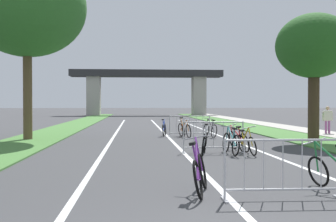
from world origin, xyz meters
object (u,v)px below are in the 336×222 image
Objects in this scene: tree_left_cypress_far at (27,7)px; crowd_barrier_nearest at (283,170)px; bicycle_yellow_8 at (247,144)px; pedestrian_pushing_bike at (328,117)px; crowd_barrier_second at (213,137)px; bicycle_teal_4 at (231,143)px; bicycle_orange_3 at (184,130)px; bicycle_silver_2 at (205,142)px; bicycle_red_9 at (238,140)px; crowd_barrier_third at (190,126)px; tree_right_pine_near at (314,47)px; bicycle_purple_0 at (200,173)px; bicycle_blue_1 at (164,129)px; bicycle_black_6 at (210,130)px; bicycle_white_7 at (183,129)px.

crowd_barrier_nearest is (7.34, -12.28, -5.46)m from tree_left_cypress_far.
bicycle_yellow_8 is 10.23m from pedestrian_pushing_bike.
crowd_barrier_second reaches higher than bicycle_teal_4.
tree_left_cypress_far is at bearing -5.30° from bicycle_orange_3.
bicycle_silver_2 is 1.54m from bicycle_red_9.
pedestrian_pushing_bike is (7.38, 0.51, 0.40)m from crowd_barrier_third.
crowd_barrier_nearest is at bearing -116.15° from tree_right_pine_near.
tree_left_cypress_far is 12.74m from tree_right_pine_near.
crowd_barrier_third is 1.27× the size of bicycle_purple_0.
bicycle_purple_0 is (6.00, -11.71, -5.59)m from tree_left_cypress_far.
crowd_barrier_third is at bearing 87.91° from bicycle_teal_4.
tree_right_pine_near reaches higher than crowd_barrier_third.
bicycle_yellow_8 is (0.53, 0.02, -0.03)m from bicycle_teal_4.
tree_right_pine_near reaches higher than bicycle_orange_3.
tree_right_pine_near is 3.33× the size of bicycle_blue_1.
crowd_barrier_third reaches higher than bicycle_blue_1.
bicycle_black_6 is at bearing 23.20° from pedestrian_pushing_bike.
crowd_barrier_second is 7.29m from bicycle_white_7.
bicycle_white_7 is (0.19, 7.66, -0.03)m from bicycle_silver_2.
bicycle_red_9 is at bearing -82.35° from crowd_barrier_third.
tree_right_pine_near is 5.56m from pedestrian_pushing_bike.
bicycle_blue_1 is at bearing 98.42° from bicycle_red_9.
bicycle_purple_0 is at bearing 70.73° from pedestrian_pushing_bike.
bicycle_blue_1 is 0.97× the size of bicycle_red_9.
crowd_barrier_second is (-5.02, -3.53, -3.55)m from tree_right_pine_near.
tree_left_cypress_far is 11.26m from bicycle_red_9.
bicycle_orange_3 is 7.77m from pedestrian_pushing_bike.
crowd_barrier_second is at bearing 89.21° from crowd_barrier_nearest.
pedestrian_pushing_bike is at bearing 38.45° from bicycle_red_9.
pedestrian_pushing_bike reaches higher than bicycle_red_9.
crowd_barrier_third is 0.51m from bicycle_white_7.
crowd_barrier_third is at bearing 135.80° from bicycle_black_6.
bicycle_white_7 is at bearing 90.86° from bicycle_red_9.
crowd_barrier_third is 1.10m from bicycle_black_6.
tree_left_cypress_far is 5.19× the size of bicycle_yellow_8.
bicycle_red_9 is (1.13, -6.87, 0.02)m from bicycle_white_7.
crowd_barrier_nearest is 1.26× the size of bicycle_blue_1.
bicycle_teal_4 is at bearing 82.02° from bicycle_orange_3.
crowd_barrier_nearest is 1.21× the size of bicycle_orange_3.
crowd_barrier_second is at bearing -90.78° from crowd_barrier_third.
crowd_barrier_nearest reaches higher than bicycle_black_6.
bicycle_orange_3 is (1.23, 12.77, -0.01)m from bicycle_purple_0.
crowd_barrier_third reaches higher than bicycle_orange_3.
bicycle_white_7 is at bearing 123.30° from crowd_barrier_third.
bicycle_black_6 is (1.39, 6.70, -0.02)m from bicycle_silver_2.
bicycle_silver_2 is at bearing 93.48° from bicycle_purple_0.
bicycle_red_9 is (2.11, -6.92, 0.02)m from bicycle_blue_1.
bicycle_purple_0 is (-1.54, -13.19, -0.13)m from crowd_barrier_third.
bicycle_silver_2 is 1.01× the size of bicycle_teal_4.
bicycle_purple_0 is 12.83m from bicycle_orange_3.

